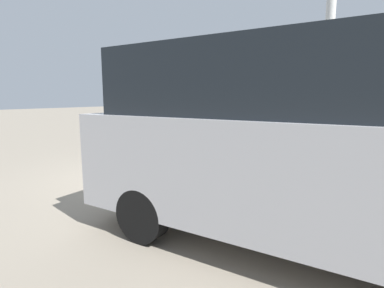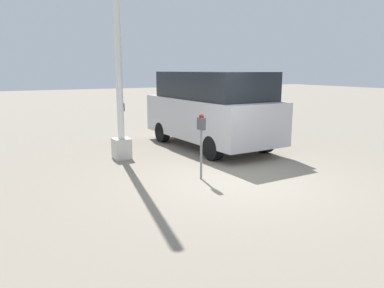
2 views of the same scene
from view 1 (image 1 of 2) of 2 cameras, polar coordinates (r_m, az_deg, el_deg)
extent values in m
plane|color=gray|center=(6.66, -7.06, -5.99)|extent=(80.00, 80.00, 0.00)
cylinder|color=gray|center=(6.69, -1.11, -1.08)|extent=(0.05, 0.05, 1.09)
cube|color=#47474C|center=(6.61, -1.12, 4.68)|extent=(0.20, 0.11, 0.26)
sphere|color=maroon|center=(6.60, -1.13, 6.00)|extent=(0.11, 0.11, 0.11)
cube|color=beige|center=(6.57, 23.20, -4.40)|extent=(0.44, 0.44, 0.55)
cube|color=#B2B2B7|center=(3.64, 18.31, -4.14)|extent=(4.85, 2.22, 1.17)
cube|color=black|center=(3.59, 17.21, 11.44)|extent=(3.89, 2.02, 0.78)
cylinder|color=black|center=(5.10, 3.95, -6.79)|extent=(0.66, 0.27, 0.65)
cylinder|color=black|center=(3.70, -9.29, -13.10)|extent=(0.66, 0.27, 0.65)
camera|label=2|loc=(14.13, -14.95, 11.23)|focal=35.00mm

